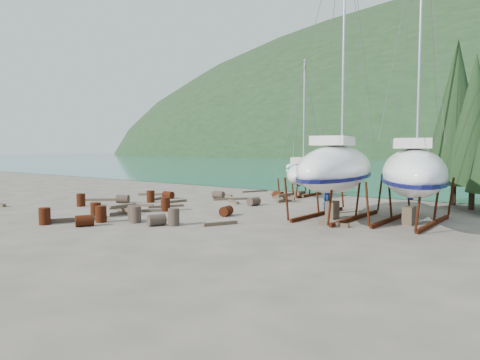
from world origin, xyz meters
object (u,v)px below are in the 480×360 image
Objects in this scene: large_sailboat_far at (413,172)px; worker at (328,199)px; small_sailboat_shore at (301,174)px; large_sailboat_near at (337,168)px.

worker is at bearing 157.23° from large_sailboat_far.
small_sailboat_shore is 10.32m from worker.
large_sailboat_far is (3.96, 0.73, -0.11)m from large_sailboat_near.
large_sailboat_near is 1.54× the size of small_sailboat_shore.
large_sailboat_near is at bearing -105.61° from worker.
small_sailboat_shore is 6.37× the size of worker.
large_sailboat_near is at bearing -74.15° from small_sailboat_shore.
large_sailboat_near reaches higher than worker.
large_sailboat_near is 2.44m from worker.
large_sailboat_near reaches higher than large_sailboat_far.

